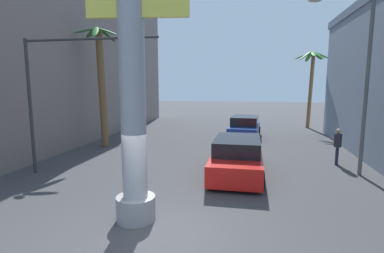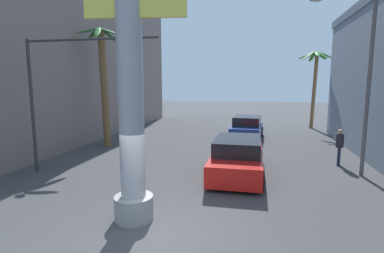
# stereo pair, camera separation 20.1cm
# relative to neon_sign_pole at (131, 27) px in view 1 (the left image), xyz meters

# --- Properties ---
(ground_plane) EXTENTS (92.41, 92.41, 0.00)m
(ground_plane) POSITION_rel_neon_sign_pole_xyz_m (0.84, 9.30, -5.33)
(ground_plane) COLOR #424244
(building_left) EXTENTS (6.42, 28.13, 13.88)m
(building_left) POSITION_rel_neon_sign_pole_xyz_m (-10.26, 10.76, 1.62)
(building_left) COLOR slate
(building_left) RESTS_ON ground
(neon_sign_pole) EXTENTS (3.03, 1.11, 11.18)m
(neon_sign_pole) POSITION_rel_neon_sign_pole_xyz_m (0.00, 0.00, 0.00)
(neon_sign_pole) COLOR #9E9EA3
(neon_sign_pole) RESTS_ON ground
(street_lamp) EXTENTS (2.54, 0.28, 7.47)m
(street_lamp) POSITION_rel_neon_sign_pole_xyz_m (7.34, 5.85, -0.83)
(street_lamp) COLOR #59595E
(street_lamp) RESTS_ON ground
(traffic_light_mast) EXTENTS (5.77, 0.32, 5.68)m
(traffic_light_mast) POSITION_rel_neon_sign_pole_xyz_m (-4.20, 3.40, -1.25)
(traffic_light_mast) COLOR #333333
(traffic_light_mast) RESTS_ON ground
(car_lead) EXTENTS (2.18, 5.21, 1.56)m
(car_lead) POSITION_rel_neon_sign_pole_xyz_m (2.59, 5.04, -4.59)
(car_lead) COLOR black
(car_lead) RESTS_ON ground
(car_far) EXTENTS (2.29, 4.53, 1.56)m
(car_far) POSITION_rel_neon_sign_pole_xyz_m (2.68, 13.59, -4.59)
(car_far) COLOR black
(car_far) RESTS_ON ground
(palm_tree_far_right) EXTENTS (2.86, 2.91, 6.56)m
(palm_tree_far_right) POSITION_rel_neon_sign_pole_xyz_m (8.03, 19.66, -0.83)
(palm_tree_far_right) COLOR brown
(palm_tree_far_right) RESTS_ON ground
(palm_tree_mid_left) EXTENTS (2.59, 2.52, 7.16)m
(palm_tree_mid_left) POSITION_rel_neon_sign_pole_xyz_m (-5.78, 9.13, -1.22)
(palm_tree_mid_left) COLOR brown
(palm_tree_mid_left) RESTS_ON ground
(pedestrian_mid_right) EXTENTS (0.41, 0.41, 1.74)m
(pedestrian_mid_right) POSITION_rel_neon_sign_pole_xyz_m (7.19, 7.41, -4.31)
(pedestrian_mid_right) COLOR #1E233F
(pedestrian_mid_right) RESTS_ON ground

